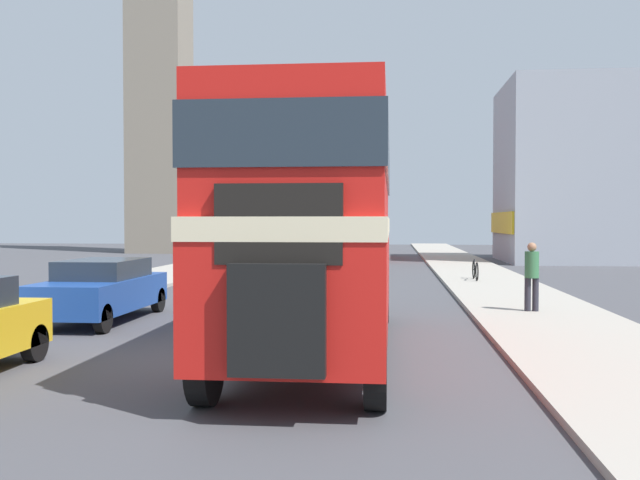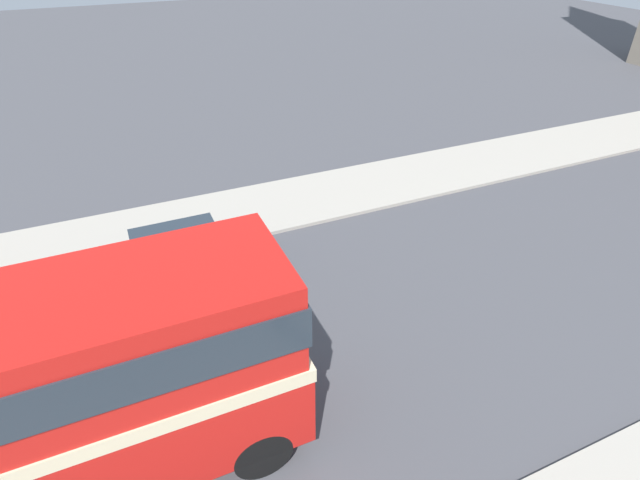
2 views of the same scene
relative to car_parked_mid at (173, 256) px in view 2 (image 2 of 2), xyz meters
name	(u,v)px [view 2 (image 2 of 2)]	position (x,y,z in m)	size (l,w,h in m)	color
sidewalk_left	(14,260)	(-2.83, -4.42, -0.71)	(3.50, 120.00, 0.12)	#A8A093
car_parked_mid	(173,256)	(0.00, 0.00, 0.00)	(1.82, 4.52, 1.47)	#1E479E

